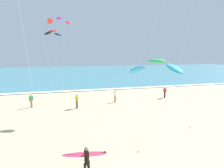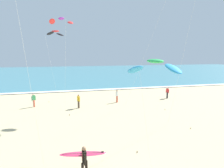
% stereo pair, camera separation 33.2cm
% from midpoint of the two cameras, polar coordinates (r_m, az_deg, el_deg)
% --- Properties ---
extents(ocean_water, '(160.00, 60.00, 0.08)m').
position_cam_midpoint_polar(ocean_water, '(60.75, -11.76, 3.41)').
color(ocean_water, teal).
rests_on(ocean_water, ground).
extents(shoreline_foam, '(160.00, 1.16, 0.01)m').
position_cam_midpoint_polar(shoreline_foam, '(31.40, -9.20, -1.92)').
color(shoreline_foam, white).
rests_on(shoreline_foam, ocean_water).
extents(surfer_third, '(2.39, 0.93, 1.71)m').
position_cam_midpoint_polar(surfer_third, '(10.06, -8.99, -21.45)').
color(surfer_third, black).
rests_on(surfer_third, ground).
extents(kite_arc_scarlet_near, '(2.41, 2.41, 8.85)m').
position_cam_midpoint_polar(kite_arc_scarlet_near, '(23.39, -18.13, 14.70)').
color(kite_arc_scarlet_near, black).
rests_on(kite_arc_scarlet_near, ground).
extents(kite_arc_emerald_high, '(2.74, 2.57, 5.92)m').
position_cam_midpoint_polar(kite_arc_emerald_high, '(9.37, 12.60, 5.27)').
color(kite_arc_emerald_high, '#2D99DB').
rests_on(kite_arc_emerald_high, ground).
extents(kite_arc_violet_distant, '(2.66, 3.66, 9.95)m').
position_cam_midpoint_polar(kite_arc_violet_distant, '(21.50, -16.38, 18.17)').
color(kite_arc_violet_distant, red).
rests_on(kite_arc_violet_distant, ground).
extents(bystander_white_top, '(0.43, 0.32, 1.59)m').
position_cam_midpoint_polar(bystander_white_top, '(23.62, 0.55, -3.74)').
color(bystander_white_top, '#D8593F').
rests_on(bystander_white_top, ground).
extents(bystander_yellow_top, '(0.31, 0.45, 1.59)m').
position_cam_midpoint_polar(bystander_yellow_top, '(21.46, -11.22, -5.28)').
color(bystander_yellow_top, '#4C3D2D').
rests_on(bystander_yellow_top, ground).
extents(bystander_red_top, '(0.31, 0.45, 1.59)m').
position_cam_midpoint_polar(bystander_red_top, '(26.91, 15.61, -2.46)').
color(bystander_red_top, black).
rests_on(bystander_red_top, ground).
extents(bystander_green_top, '(0.41, 0.34, 1.59)m').
position_cam_midpoint_polar(bystander_green_top, '(23.39, -23.98, -4.70)').
color(bystander_green_top, '#D8593F').
rests_on(bystander_green_top, ground).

